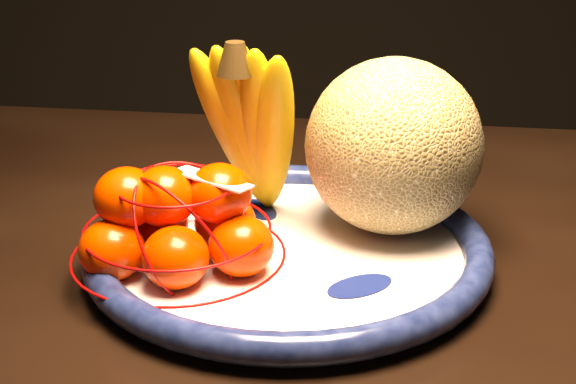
{
  "coord_description": "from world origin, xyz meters",
  "views": [
    {
      "loc": [
        0.28,
        -0.68,
        1.15
      ],
      "look_at": [
        0.27,
        0.03,
        0.86
      ],
      "focal_mm": 50.0,
      "sensor_mm": 36.0,
      "label": 1
    }
  ],
  "objects_px": {
    "dining_table": "(59,315)",
    "cantaloupe": "(393,146)",
    "fruit_bowl": "(288,248)",
    "banana_bunch": "(253,123)",
    "mandarin_bag": "(178,225)"
  },
  "relations": [
    {
      "from": "fruit_bowl",
      "to": "cantaloupe",
      "type": "xyz_separation_m",
      "value": [
        0.1,
        0.05,
        0.09
      ]
    },
    {
      "from": "fruit_bowl",
      "to": "dining_table",
      "type": "bearing_deg",
      "value": 171.9
    },
    {
      "from": "cantaloupe",
      "to": "mandarin_bag",
      "type": "bearing_deg",
      "value": -156.18
    },
    {
      "from": "cantaloupe",
      "to": "mandarin_bag",
      "type": "relative_size",
      "value": 0.84
    },
    {
      "from": "dining_table",
      "to": "cantaloupe",
      "type": "bearing_deg",
      "value": 9.59
    },
    {
      "from": "cantaloupe",
      "to": "fruit_bowl",
      "type": "bearing_deg",
      "value": -153.7
    },
    {
      "from": "banana_bunch",
      "to": "fruit_bowl",
      "type": "bearing_deg",
      "value": -41.82
    },
    {
      "from": "fruit_bowl",
      "to": "banana_bunch",
      "type": "distance_m",
      "value": 0.13
    },
    {
      "from": "dining_table",
      "to": "fruit_bowl",
      "type": "bearing_deg",
      "value": -1.17
    },
    {
      "from": "dining_table",
      "to": "fruit_bowl",
      "type": "height_order",
      "value": "fruit_bowl"
    },
    {
      "from": "banana_bunch",
      "to": "cantaloupe",
      "type": "bearing_deg",
      "value": 13.32
    },
    {
      "from": "dining_table",
      "to": "mandarin_bag",
      "type": "relative_size",
      "value": 8.08
    },
    {
      "from": "dining_table",
      "to": "cantaloupe",
      "type": "relative_size",
      "value": 9.59
    },
    {
      "from": "banana_bunch",
      "to": "dining_table",
      "type": "bearing_deg",
      "value": -150.6
    },
    {
      "from": "dining_table",
      "to": "banana_bunch",
      "type": "xyz_separation_m",
      "value": [
        0.21,
        0.03,
        0.2
      ]
    }
  ]
}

